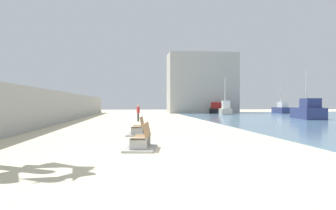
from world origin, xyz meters
name	(u,v)px	position (x,y,z in m)	size (l,w,h in m)	color
ground_plane	(145,123)	(0.00, 18.00, 0.00)	(120.00, 120.00, 0.00)	beige
seawall	(57,107)	(-7.50, 18.00, 1.36)	(0.80, 64.00, 2.71)	#9E9E99
bench_near	(141,143)	(-0.64, 1.64, 0.23)	(1.37, 2.23, 0.98)	#9E9E99
bench_far	(138,131)	(-0.70, 7.07, 0.23)	(1.27, 2.19, 0.98)	#9E9E99
person_walking	(138,112)	(-0.58, 20.03, 0.93)	(0.30, 0.49, 1.61)	#333338
boat_far_left	(225,109)	(12.73, 37.06, 0.81)	(2.23, 5.08, 5.63)	beige
boat_outer	(213,109)	(12.47, 43.44, 0.73)	(3.42, 6.29, 7.18)	black
boat_distant	(308,111)	(17.62, 22.46, 0.87)	(3.20, 6.25, 5.31)	navy
boat_nearest	(281,109)	(24.12, 42.46, 0.77)	(1.71, 4.57, 6.04)	navy
boat_mid_bay	(311,110)	(22.42, 30.23, 0.80)	(4.06, 7.67, 1.98)	navy
harbor_building	(202,84)	(10.97, 46.00, 5.26)	(12.00, 6.00, 10.52)	#ADAAA3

